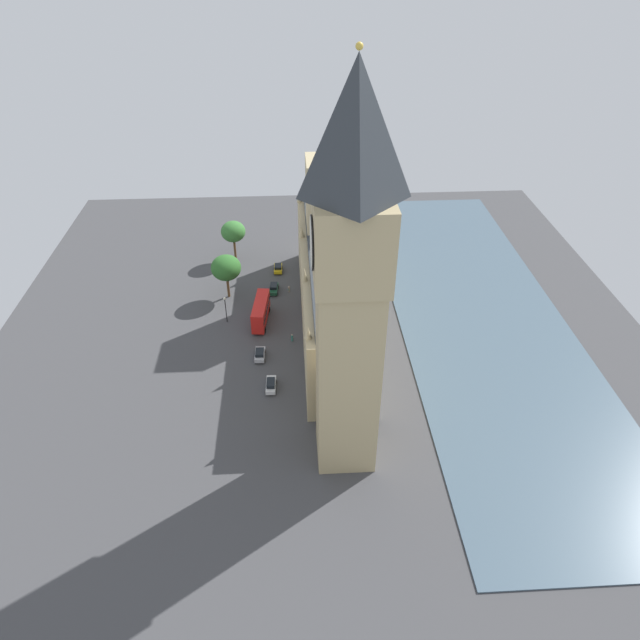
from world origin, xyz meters
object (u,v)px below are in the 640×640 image
at_px(clock_tower, 350,288).
at_px(car_dark_green_midblock, 274,288).
at_px(plane_tree_corner, 233,232).
at_px(double_decker_bus_leading, 261,311).
at_px(pedestrian_far_end, 289,289).
at_px(car_silver_under_trees, 260,354).
at_px(street_lamp_opposite_hall, 225,305).
at_px(parliament_building, 331,277).
at_px(car_yellow_cab_by_river_gate, 278,268).
at_px(pedestrian_trailing, 292,338).
at_px(plane_tree_kerbside, 226,268).
at_px(car_white_near_tower, 271,385).

height_order(clock_tower, car_dark_green_midblock, clock_tower).
xyz_separation_m(clock_tower, plane_tree_corner, (20.95, -62.25, -22.84)).
distance_m(double_decker_bus_leading, pedestrian_far_end, 12.60).
distance_m(car_silver_under_trees, street_lamp_opposite_hall, 14.53).
relative_size(double_decker_bus_leading, car_silver_under_trees, 2.57).
bearing_deg(parliament_building, car_yellow_cab_by_river_gate, -59.92).
relative_size(clock_tower, double_decker_bus_leading, 5.47).
relative_size(pedestrian_trailing, plane_tree_kerbside, 0.16).
distance_m(parliament_building, pedestrian_far_end, 15.84).
bearing_deg(street_lamp_opposite_hall, clock_tower, 120.24).
relative_size(pedestrian_trailing, street_lamp_opposite_hall, 0.26).
height_order(car_silver_under_trees, street_lamp_opposite_hall, street_lamp_opposite_hall).
distance_m(pedestrian_trailing, plane_tree_corner, 36.56).
xyz_separation_m(double_decker_bus_leading, plane_tree_corner, (7.00, -26.46, 4.83)).
height_order(car_yellow_cab_by_river_gate, double_decker_bus_leading, double_decker_bus_leading).
bearing_deg(pedestrian_far_end, plane_tree_kerbside, 36.19).
bearing_deg(car_white_near_tower, street_lamp_opposite_hall, 115.74).
xyz_separation_m(parliament_building, double_decker_bus_leading, (14.40, 1.07, -6.91)).
height_order(clock_tower, street_lamp_opposite_hall, clock_tower).
height_order(parliament_building, plane_tree_corner, parliament_building).
xyz_separation_m(car_yellow_cab_by_river_gate, car_white_near_tower, (1.09, 40.66, 0.00)).
distance_m(double_decker_bus_leading, plane_tree_kerbside, 13.18).
bearing_deg(plane_tree_kerbside, plane_tree_corner, -91.39).
bearing_deg(pedestrian_trailing, car_silver_under_trees, -103.80).
bearing_deg(street_lamp_opposite_hall, car_white_near_tower, 114.21).
bearing_deg(car_yellow_cab_by_river_gate, car_dark_green_midblock, -95.34).
distance_m(double_decker_bus_leading, car_white_near_tower, 20.74).
xyz_separation_m(pedestrian_far_end, pedestrian_trailing, (-0.43, 17.93, 0.04)).
height_order(car_silver_under_trees, pedestrian_far_end, car_silver_under_trees).
bearing_deg(car_yellow_cab_by_river_gate, clock_tower, -78.53).
height_order(parliament_building, car_dark_green_midblock, parliament_building).
xyz_separation_m(parliament_building, car_dark_green_midblock, (11.97, -10.24, -8.66)).
relative_size(pedestrian_far_end, street_lamp_opposite_hall, 0.25).
xyz_separation_m(pedestrian_far_end, plane_tree_kerbside, (13.22, 1.13, 6.59)).
relative_size(car_dark_green_midblock, pedestrian_trailing, 2.86).
distance_m(clock_tower, street_lamp_opposite_hall, 49.27).
xyz_separation_m(car_white_near_tower, street_lamp_opposite_hall, (9.38, -20.87, 3.32)).
xyz_separation_m(plane_tree_kerbside, plane_tree_corner, (-0.40, -16.59, 0.20)).
bearing_deg(pedestrian_trailing, parliament_building, 82.05).
xyz_separation_m(car_white_near_tower, pedestrian_far_end, (-3.54, -31.54, -0.21)).
distance_m(clock_tower, pedestrian_trailing, 42.04).
xyz_separation_m(pedestrian_trailing, plane_tree_kerbside, (13.65, -16.80, 6.55)).
xyz_separation_m(car_dark_green_midblock, plane_tree_corner, (9.43, -15.15, 6.58)).
xyz_separation_m(clock_tower, car_white_near_tower, (11.67, -15.25, -29.42)).
height_order(plane_tree_corner, street_lamp_opposite_hall, plane_tree_corner).
bearing_deg(plane_tree_corner, car_dark_green_midblock, 121.90).
bearing_deg(pedestrian_far_end, parliament_building, 162.19).
bearing_deg(plane_tree_corner, pedestrian_trailing, 111.64).
xyz_separation_m(clock_tower, pedestrian_trailing, (7.70, -28.86, -29.59)).
xyz_separation_m(pedestrian_far_end, street_lamp_opposite_hall, (12.92, 10.68, 3.53)).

